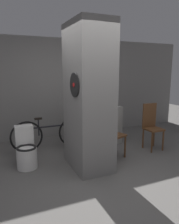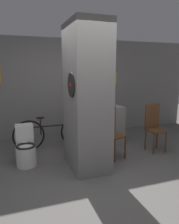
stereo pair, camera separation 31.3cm
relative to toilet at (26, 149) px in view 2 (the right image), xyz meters
name	(u,v)px [view 2 (the right image)]	position (x,y,z in m)	size (l,w,h in m)	color
ground_plane	(93,178)	(1.02, -0.94, -0.32)	(14.00, 14.00, 0.00)	#5B5956
wall_back	(59,88)	(1.02, 1.69, 0.99)	(8.00, 0.09, 2.60)	gray
pillar_center	(86,98)	(1.08, -0.44, 0.98)	(0.67, 1.01, 2.60)	gray
counter_shelf	(99,126)	(1.75, 0.63, 0.14)	(1.22, 0.44, 0.91)	gray
toilet	(26,149)	(0.00, 0.00, 0.00)	(0.37, 0.53, 0.75)	white
chair_near_pillar	(112,131)	(1.71, -0.22, 0.25)	(0.47, 0.47, 1.04)	brown
chair_by_doorway	(154,126)	(2.76, -0.17, 0.25)	(0.36, 0.36, 1.04)	brown
bicycle	(53,133)	(0.65, 0.72, 0.05)	(1.78, 0.42, 0.76)	black
bottle_tall	(91,104)	(1.53, 0.55, 0.71)	(0.07, 0.07, 0.31)	#267233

